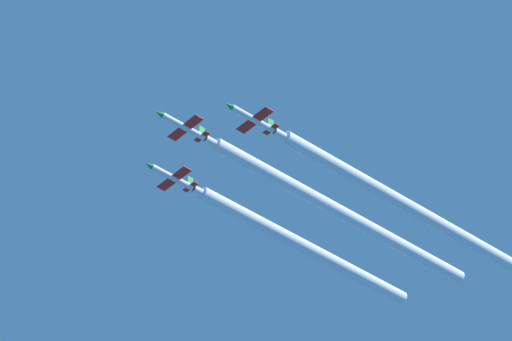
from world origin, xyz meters
TOP-DOWN VIEW (x-y plane):
  - jet_lead at (0.14, 6.42)m, footprint 7.50×10.92m
  - jet_left_wingman at (-10.30, 0.18)m, footprint 7.50×10.92m
  - jet_right_wingman at (10.37, 0.51)m, footprint 7.50×10.92m
  - smoke_trail_lead at (0.14, -29.33)m, footprint 2.41×61.50m
  - smoke_trail_left_wingman at (-10.30, -37.21)m, footprint 2.41×64.77m
  - smoke_trail_right_wingman at (10.37, -29.83)m, footprint 2.41×50.65m

SIDE VIEW (x-z plane):
  - smoke_trail_left_wingman at x=-10.30m, z-range 185.53..187.94m
  - smoke_trail_right_wingman at x=10.37m, z-range 185.53..187.94m
  - jet_left_wingman at x=-10.30m, z-range 185.45..188.08m
  - jet_right_wingman at x=10.37m, z-range 185.45..188.08m
  - smoke_trail_lead at x=0.14m, z-range 187.09..189.50m
  - jet_lead at x=0.14m, z-range 187.01..189.64m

